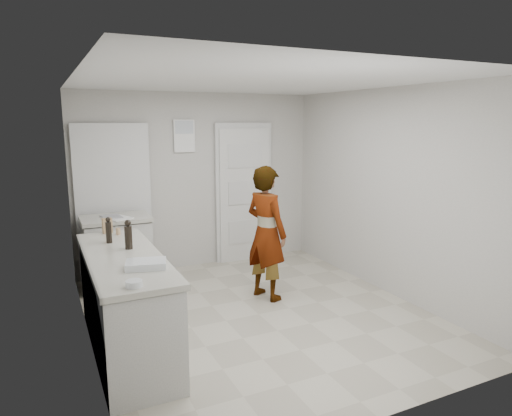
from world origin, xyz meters
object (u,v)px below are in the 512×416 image
egg_bowl (134,284)px  oil_cruet_a (128,235)px  baking_dish (146,264)px  oil_cruet_b (109,231)px  cake_mix_box (107,226)px  spice_jar (118,231)px  person (266,233)px

egg_bowl → oil_cruet_a: bearing=81.7°
oil_cruet_a → egg_bowl: 1.05m
baking_dish → egg_bowl: size_ratio=3.01×
oil_cruet_b → baking_dish: 0.95m
cake_mix_box → oil_cruet_a: 0.73m
egg_bowl → oil_cruet_b: bearing=89.4°
oil_cruet_a → cake_mix_box: bearing=97.5°
spice_jar → baking_dish: bearing=-88.7°
oil_cruet_b → egg_bowl: 1.34m
cake_mix_box → oil_cruet_a: oil_cruet_a is taller
spice_jar → baking_dish: spice_jar is taller
baking_dish → oil_cruet_b: bearing=99.8°
oil_cruet_a → egg_bowl: (-0.15, -1.03, -0.11)m
spice_jar → oil_cruet_a: oil_cruet_a is taller
person → oil_cruet_b: 1.83m
cake_mix_box → egg_bowl: 1.75m
person → cake_mix_box: 1.80m
person → baking_dish: bearing=103.6°
oil_cruet_a → baking_dish: size_ratio=0.76×
person → oil_cruet_b: person is taller
person → oil_cruet_a: person is taller
spice_jar → oil_cruet_a: size_ratio=0.26×
cake_mix_box → oil_cruet_b: 0.42m
cake_mix_box → egg_bowl: cake_mix_box is taller
person → cake_mix_box: size_ratio=9.79×
spice_jar → egg_bowl: bearing=-95.2°
person → egg_bowl: person is taller
baking_dish → oil_cruet_a: bearing=92.3°
cake_mix_box → oil_cruet_a: (0.09, -0.72, 0.05)m
cake_mix_box → baking_dish: (0.12, -1.35, -0.06)m
person → cake_mix_box: (-1.76, 0.28, 0.21)m
oil_cruet_b → oil_cruet_a: bearing=-65.8°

